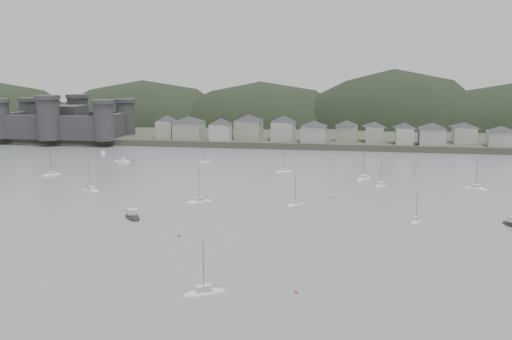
# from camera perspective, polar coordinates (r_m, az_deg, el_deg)

# --- Properties ---
(ground) EXTENTS (900.00, 900.00, 0.00)m
(ground) POSITION_cam_1_polar(r_m,az_deg,el_deg) (130.80, -5.84, -7.97)
(ground) COLOR slate
(ground) RESTS_ON ground
(far_shore_land) EXTENTS (900.00, 250.00, 3.00)m
(far_shore_land) POSITION_cam_1_polar(r_m,az_deg,el_deg) (418.00, 5.32, 4.31)
(far_shore_land) COLOR #383D2D
(far_shore_land) RESTS_ON ground
(forested_ridge) EXTENTS (851.55, 103.94, 102.57)m
(forested_ridge) POSITION_cam_1_polar(r_m,az_deg,el_deg) (393.65, 5.68, 2.11)
(forested_ridge) COLOR black
(forested_ridge) RESTS_ON ground
(castle) EXTENTS (66.00, 43.00, 20.00)m
(castle) POSITION_cam_1_polar(r_m,az_deg,el_deg) (338.44, -17.19, 4.31)
(castle) COLOR #343436
(castle) RESTS_ON far_shore_land
(waterfront_town) EXTENTS (451.48, 28.46, 12.92)m
(waterfront_town) POSITION_cam_1_polar(r_m,az_deg,el_deg) (305.13, 13.06, 3.53)
(waterfront_town) COLOR #9A988D
(waterfront_town) RESTS_ON far_shore_land
(sailboat_lead) EXTENTS (5.42, 8.13, 10.66)m
(sailboat_lead) POSITION_cam_1_polar(r_m,az_deg,el_deg) (288.66, -13.84, 1.48)
(sailboat_lead) COLOR silver
(sailboat_lead) RESTS_ON ground
(moored_fleet) EXTENTS (263.96, 152.04, 12.36)m
(moored_fleet) POSITION_cam_1_polar(r_m,az_deg,el_deg) (185.93, -6.30, -2.65)
(moored_fleet) COLOR silver
(moored_fleet) RESTS_ON ground
(motor_launch_far) EXTENTS (7.73, 9.16, 4.11)m
(motor_launch_far) POSITION_cam_1_polar(r_m,az_deg,el_deg) (165.98, -11.25, -4.23)
(motor_launch_far) COLOR black
(motor_launch_far) RESTS_ON ground
(mooring_buoys) EXTENTS (165.97, 135.57, 0.70)m
(mooring_buoys) POSITION_cam_1_polar(r_m,az_deg,el_deg) (178.33, 0.92, -3.13)
(mooring_buoys) COLOR #AC5439
(mooring_buoys) RESTS_ON ground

